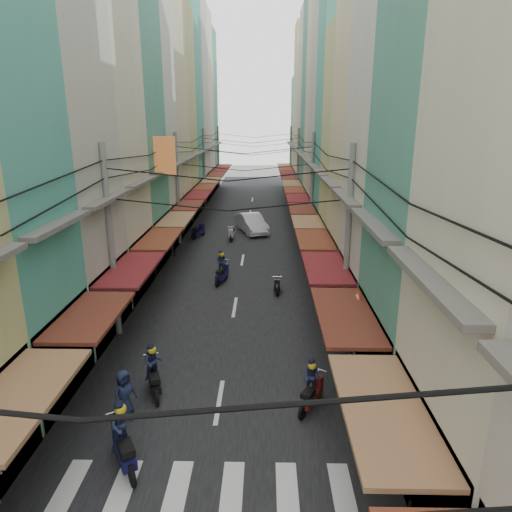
# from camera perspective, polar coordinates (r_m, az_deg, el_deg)

# --- Properties ---
(ground) EXTENTS (160.00, 160.00, 0.00)m
(ground) POSITION_cam_1_polar(r_m,az_deg,el_deg) (17.70, -3.98, -14.08)
(ground) COLOR slate
(ground) RESTS_ON ground
(road) EXTENTS (10.00, 80.00, 0.02)m
(road) POSITION_cam_1_polar(r_m,az_deg,el_deg) (36.32, -1.24, 2.30)
(road) COLOR black
(road) RESTS_ON ground
(sidewalk_left) EXTENTS (3.00, 80.00, 0.06)m
(sidewalk_left) POSITION_cam_1_polar(r_m,az_deg,el_deg) (37.15, -11.32, 2.33)
(sidewalk_left) COLOR gray
(sidewalk_left) RESTS_ON ground
(sidewalk_right) EXTENTS (3.00, 80.00, 0.06)m
(sidewalk_right) POSITION_cam_1_polar(r_m,az_deg,el_deg) (36.62, 8.98, 2.25)
(sidewalk_right) COLOR gray
(sidewalk_right) RESTS_ON ground
(crosswalk) EXTENTS (7.55, 2.40, 0.01)m
(crosswalk) POSITION_cam_1_polar(r_m,az_deg,el_deg) (12.93, -6.58, -27.68)
(crosswalk) COLOR silver
(crosswalk) RESTS_ON ground
(building_row_left) EXTENTS (7.80, 67.67, 23.70)m
(building_row_left) POSITION_cam_1_polar(r_m,az_deg,el_deg) (33.08, -16.13, 17.36)
(building_row_left) COLOR beige
(building_row_left) RESTS_ON ground
(building_row_right) EXTENTS (7.80, 68.98, 22.59)m
(building_row_right) POSITION_cam_1_polar(r_m,az_deg,el_deg) (32.23, 13.23, 16.94)
(building_row_right) COLOR teal
(building_row_right) RESTS_ON ground
(utility_poles) EXTENTS (10.20, 66.13, 8.20)m
(utility_poles) POSITION_cam_1_polar(r_m,az_deg,el_deg) (30.29, -1.72, 12.05)
(utility_poles) COLOR gray
(utility_poles) RESTS_ON ground
(white_car) EXTENTS (5.87, 3.78, 1.93)m
(white_car) POSITION_cam_1_polar(r_m,az_deg,el_deg) (38.08, -0.52, 2.97)
(white_car) COLOR silver
(white_car) RESTS_ON ground
(bicycle) EXTENTS (1.66, 1.16, 1.07)m
(bicycle) POSITION_cam_1_polar(r_m,az_deg,el_deg) (16.26, 23.58, -18.70)
(bicycle) COLOR black
(bicycle) RESTS_ON ground
(moving_scooters) EXTENTS (7.26, 26.90, 2.02)m
(moving_scooters) POSITION_cam_1_polar(r_m,az_deg,el_deg) (21.54, -5.50, -6.57)
(moving_scooters) COLOR black
(moving_scooters) RESTS_ON ground
(parked_scooters) EXTENTS (12.87, 15.45, 0.94)m
(parked_scooters) POSITION_cam_1_polar(r_m,az_deg,el_deg) (13.78, 12.42, -22.32)
(parked_scooters) COLOR black
(parked_scooters) RESTS_ON ground
(pedestrians) EXTENTS (13.44, 23.92, 2.19)m
(pedestrians) POSITION_cam_1_polar(r_m,az_deg,el_deg) (20.76, -13.02, -6.51)
(pedestrians) COLOR black
(pedestrians) RESTS_ON ground
(traffic_sign) EXTENTS (0.10, 0.72, 3.26)m
(traffic_sign) POSITION_cam_1_polar(r_m,az_deg,el_deg) (16.70, 12.50, -7.12)
(traffic_sign) COLOR gray
(traffic_sign) RESTS_ON ground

